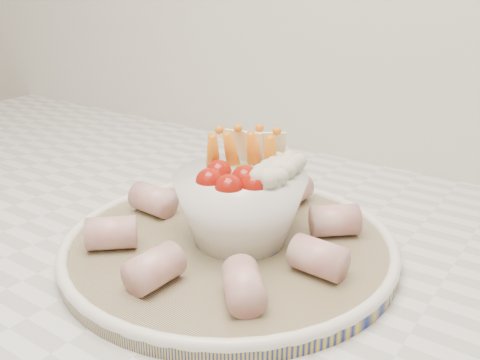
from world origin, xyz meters
The scene contains 3 objects.
serving_platter centered at (-0.15, 1.39, 0.93)m, with size 0.40×0.40×0.02m.
veggie_bowl centered at (-0.14, 1.40, 0.98)m, with size 0.14×0.14×0.11m.
cured_meat_rolls centered at (-0.15, 1.39, 0.95)m, with size 0.28×0.28×0.03m.
Camera 1 is at (0.15, 0.98, 1.20)m, focal length 40.00 mm.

